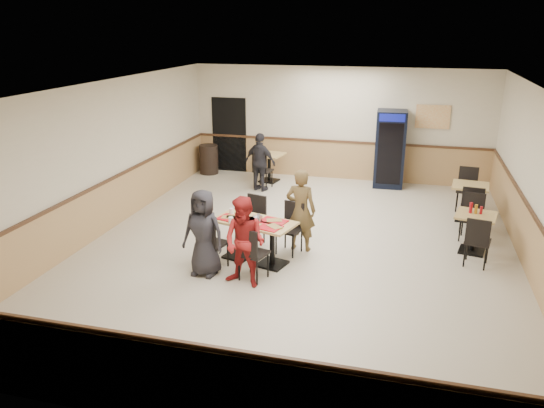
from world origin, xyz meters
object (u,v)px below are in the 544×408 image
(side_table_near, at_px, (475,227))
(trash_bin, at_px, (209,159))
(side_table_far, at_px, (469,197))
(back_table, at_px, (269,163))
(main_table, at_px, (255,234))
(diner_woman_right, at_px, (245,242))
(lone_diner, at_px, (260,162))
(diner_woman_left, at_px, (204,233))
(pepsi_cooler, at_px, (390,149))
(diner_man_opposite, at_px, (301,210))

(side_table_near, bearing_deg, trash_bin, 149.83)
(side_table_far, xyz_separation_m, back_table, (-4.93, 1.79, -0.02))
(main_table, height_order, back_table, main_table)
(diner_woman_right, height_order, lone_diner, diner_woman_right)
(main_table, height_order, side_table_far, side_table_far)
(lone_diner, bearing_deg, diner_woman_left, 112.01)
(side_table_far, xyz_separation_m, pepsi_cooler, (-1.81, 2.18, 0.46))
(lone_diner, distance_m, pepsi_cooler, 3.37)
(main_table, bearing_deg, trash_bin, 134.46)
(main_table, distance_m, diner_woman_right, 0.97)
(main_table, xyz_separation_m, side_table_near, (3.80, 1.41, -0.01))
(diner_man_opposite, height_order, side_table_far, diner_man_opposite)
(lone_diner, height_order, side_table_near, lone_diner)
(diner_woman_left, height_order, diner_man_opposite, diner_man_opposite)
(main_table, bearing_deg, back_table, 117.76)
(pepsi_cooler, distance_m, trash_bin, 5.02)
(pepsi_cooler, bearing_deg, side_table_far, -52.99)
(back_table, xyz_separation_m, pepsi_cooler, (3.12, 0.39, 0.48))
(back_table, relative_size, pepsi_cooler, 0.42)
(pepsi_cooler, bearing_deg, side_table_near, -68.69)
(side_table_far, bearing_deg, diner_woman_left, -139.22)
(lone_diner, relative_size, side_table_far, 1.80)
(main_table, relative_size, side_table_near, 1.91)
(trash_bin, bearing_deg, diner_woman_right, -64.01)
(back_table, bearing_deg, pepsi_cooler, 7.18)
(main_table, height_order, pepsi_cooler, pepsi_cooler)
(side_table_near, distance_m, side_table_far, 1.78)
(trash_bin, bearing_deg, lone_diner, -33.02)
(side_table_near, bearing_deg, back_table, 143.80)
(diner_woman_left, height_order, back_table, diner_woman_left)
(main_table, height_order, diner_woman_right, diner_woman_right)
(diner_woman_left, xyz_separation_m, lone_diner, (-0.40, 4.83, -0.00))
(side_table_near, xyz_separation_m, side_table_far, (0.05, 1.78, 0.03))
(diner_man_opposite, height_order, back_table, diner_man_opposite)
(diner_man_opposite, relative_size, side_table_far, 1.90)
(back_table, bearing_deg, diner_woman_left, -85.97)
(diner_woman_right, xyz_separation_m, lone_diner, (-1.19, 5.05, -0.01))
(diner_man_opposite, distance_m, pepsi_cooler, 4.86)
(back_table, bearing_deg, trash_bin, 169.38)
(diner_woman_left, relative_size, diner_man_opposite, 0.95)
(lone_diner, bearing_deg, trash_bin, -15.76)
(main_table, xyz_separation_m, side_table_far, (3.85, 3.19, 0.02))
(main_table, bearing_deg, side_table_near, 35.96)
(diner_woman_right, bearing_deg, side_table_far, 61.43)
(back_table, relative_size, trash_bin, 1.02)
(diner_woman_left, relative_size, back_table, 1.79)
(side_table_far, bearing_deg, main_table, -140.34)
(diner_woman_right, height_order, trash_bin, diner_woman_right)
(diner_woman_left, xyz_separation_m, trash_bin, (-2.27, 6.05, -0.34))
(main_table, distance_m, diner_woman_left, 1.01)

